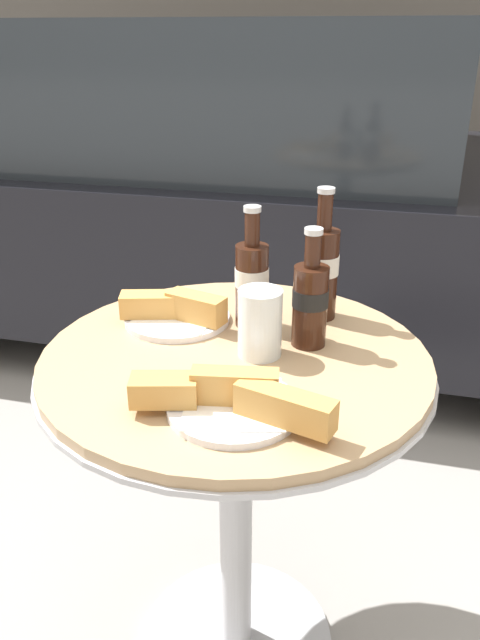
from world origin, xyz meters
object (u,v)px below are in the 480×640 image
drinking_glass (260,326)px  lunch_plate_near (234,400)px  cola_bottle_left (254,280)px  bistro_table (236,442)px  cola_bottle_right (322,268)px  cola_bottle_center (310,301)px  parked_car (245,187)px  lunch_plate_far (176,312)px

drinking_glass → lunch_plate_near: (0.00, -0.20, -0.03)m
cola_bottle_left → lunch_plate_near: (0.04, -0.32, -0.07)m
bistro_table → cola_bottle_right: 0.38m
cola_bottle_left → cola_bottle_right: bearing=30.8°
cola_bottle_center → parked_car: (-0.55, 1.76, -0.22)m
cola_bottle_left → drinking_glass: cola_bottle_left is taller
cola_bottle_right → parked_car: parked_car is taller
lunch_plate_far → parked_car: 1.77m
cola_bottle_left → drinking_glass: (0.04, -0.12, -0.04)m
cola_bottle_left → parked_car: (-0.44, 1.71, -0.22)m
bistro_table → cola_bottle_left: bearing=88.1°
cola_bottle_right → lunch_plate_far: size_ratio=1.20×
cola_bottle_right → cola_bottle_center: cola_bottle_right is taller
cola_bottle_right → lunch_plate_far: cola_bottle_right is taller
lunch_plate_near → parked_car: bearing=103.3°
bistro_table → drinking_glass: 0.25m
cola_bottle_left → lunch_plate_near: cola_bottle_left is taller
drinking_glass → lunch_plate_far: 0.21m
cola_bottle_center → lunch_plate_near: cola_bottle_center is taller
lunch_plate_near → lunch_plate_far: (-0.19, 0.29, -0.00)m
cola_bottle_right → lunch_plate_near: cola_bottle_right is taller
lunch_plate_near → cola_bottle_left: bearing=97.8°
parked_car → bistro_table: bearing=-76.7°
drinking_glass → parked_car: size_ratio=0.03×
bistro_table → lunch_plate_far: size_ratio=3.41×
bistro_table → lunch_plate_far: bearing=146.3°
cola_bottle_left → bistro_table: bearing=-91.9°
lunch_plate_near → cola_bottle_center: bearing=74.1°
cola_bottle_left → cola_bottle_center: size_ratio=1.07×
cola_bottle_right → drinking_glass: cola_bottle_right is taller
cola_bottle_center → parked_car: size_ratio=0.05×
bistro_table → cola_bottle_right: cola_bottle_right is taller
parked_car → drinking_glass: bearing=-75.4°
cola_bottle_left → drinking_glass: bearing=-71.8°
cola_bottle_center → parked_car: bearing=107.4°
bistro_table → lunch_plate_near: bearing=-76.0°
drinking_glass → cola_bottle_center: bearing=38.3°
bistro_table → parked_car: size_ratio=0.17×
bistro_table → lunch_plate_near: lunch_plate_near is taller
cola_bottle_right → drinking_glass: (-0.08, -0.19, -0.05)m
bistro_table → parked_car: 1.88m
cola_bottle_right → lunch_plate_far: 0.30m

